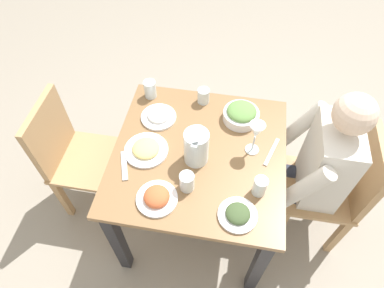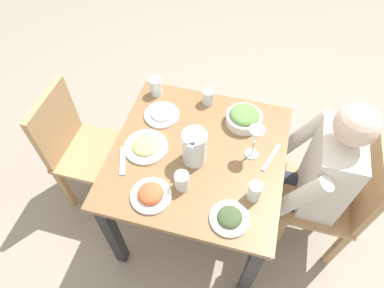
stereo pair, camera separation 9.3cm
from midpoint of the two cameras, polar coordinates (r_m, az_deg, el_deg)
ground_plane at (r=2.35m, az=-0.28°, el=-12.33°), size 8.00×8.00×0.00m
dining_table at (r=1.80m, az=-0.35°, el=-4.02°), size 0.87×0.87×0.76m
chair_near at (r=2.05m, az=22.05°, el=-6.64°), size 0.40×0.40×0.86m
chair_far at (r=2.16m, az=-20.61°, el=-1.57°), size 0.40×0.40×0.86m
diner_near at (r=1.88m, az=17.46°, el=-3.70°), size 0.48×0.53×1.16m
water_pitcher at (r=1.59m, az=-0.94°, el=-0.55°), size 0.16×0.12×0.19m
salad_bowl at (r=1.81m, az=6.91°, el=5.04°), size 0.19×0.19×0.09m
plate_dolmas at (r=1.51m, az=5.99°, el=-11.84°), size 0.18×0.18×0.04m
plate_fries at (r=1.71m, az=-9.35°, el=-0.92°), size 0.22×0.22×0.04m
plate_yoghurt at (r=1.84m, az=-7.16°, el=4.68°), size 0.19×0.19×0.04m
plate_rice_curry at (r=1.55m, az=-7.74°, el=-9.03°), size 0.19×0.19×0.06m
water_glass_center at (r=1.54m, az=-2.62°, el=-6.48°), size 0.07×0.07×0.10m
water_glass_near_left at (r=1.55m, az=9.76°, el=-7.15°), size 0.06×0.06×0.10m
water_glass_far_left at (r=1.89m, az=0.54°, el=8.13°), size 0.07×0.07×0.09m
water_glass_near_right at (r=1.94m, az=-8.51°, el=9.16°), size 0.07×0.07×0.10m
wine_glass at (r=1.61m, az=9.20°, el=1.92°), size 0.08×0.08×0.20m
fork_near at (r=1.69m, az=-12.97°, el=-3.65°), size 0.17×0.08×0.01m
knife_near at (r=1.73m, az=11.86°, el=-1.36°), size 0.18×0.08×0.01m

